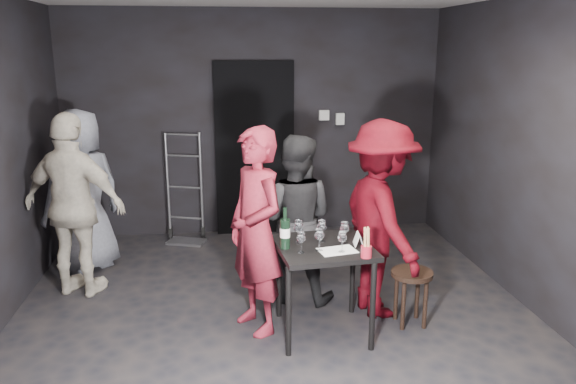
{
  "coord_description": "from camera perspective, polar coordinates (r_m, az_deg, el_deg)",
  "views": [
    {
      "loc": [
        -0.45,
        -4.27,
        2.26
      ],
      "look_at": [
        0.13,
        0.25,
        1.07
      ],
      "focal_mm": 35.0,
      "sensor_mm": 36.0,
      "label": 1
    }
  ],
  "objects": [
    {
      "name": "reserved_card",
      "position": [
        4.43,
        6.98,
        -4.77
      ],
      "size": [
        0.09,
        0.14,
        0.1
      ],
      "primitive_type": null,
      "rotation": [
        0.0,
        0.0,
        -0.1
      ],
      "color": "white",
      "rests_on": "tasting_table"
    },
    {
      "name": "breadstick_cup",
      "position": [
        4.17,
        7.99,
        -5.15
      ],
      "size": [
        0.08,
        0.08,
        0.25
      ],
      "rotation": [
        0.0,
        0.0,
        -0.17
      ],
      "color": "maroon",
      "rests_on": "tasting_table"
    },
    {
      "name": "wine_glass_b",
      "position": [
        4.43,
        1.07,
        -3.91
      ],
      "size": [
        0.1,
        0.1,
        0.21
      ],
      "primitive_type": null,
      "rotation": [
        0.0,
        0.0,
        0.41
      ],
      "color": "white",
      "rests_on": "tasting_table"
    },
    {
      "name": "bystander_cream",
      "position": [
        5.43,
        -20.97,
        -0.14
      ],
      "size": [
        1.26,
        0.92,
        1.94
      ],
      "primitive_type": "imported",
      "rotation": [
        0.0,
        0.0,
        2.77
      ],
      "color": "beige",
      "rests_on": "floor"
    },
    {
      "name": "doorway",
      "position": [
        6.83,
        -3.41,
        4.36
      ],
      "size": [
        0.95,
        0.1,
        2.1
      ],
      "primitive_type": "cube",
      "color": "black",
      "rests_on": "ground"
    },
    {
      "name": "wine_glass_c",
      "position": [
        4.47,
        3.45,
        -3.86
      ],
      "size": [
        0.09,
        0.09,
        0.2
      ],
      "primitive_type": null,
      "rotation": [
        0.0,
        0.0,
        0.29
      ],
      "color": "white",
      "rests_on": "tasting_table"
    },
    {
      "name": "tasting_mat",
      "position": [
        4.31,
        5.03,
        -5.95
      ],
      "size": [
        0.31,
        0.24,
        0.0
      ],
      "primitive_type": "cube",
      "rotation": [
        0.0,
        0.0,
        0.2
      ],
      "color": "white",
      "rests_on": "tasting_table"
    },
    {
      "name": "bystander_grey",
      "position": [
        6.03,
        -20.22,
        0.94
      ],
      "size": [
        1.02,
        0.96,
        1.86
      ],
      "primitive_type": "imported",
      "rotation": [
        0.0,
        0.0,
        3.83
      ],
      "color": "slate",
      "rests_on": "floor"
    },
    {
      "name": "woman_black",
      "position": [
        5.02,
        0.67,
        -2.63
      ],
      "size": [
        0.85,
        0.64,
        1.55
      ],
      "primitive_type": "imported",
      "rotation": [
        0.0,
        0.0,
        2.79
      ],
      "color": "black",
      "rests_on": "floor"
    },
    {
      "name": "hand_truck",
      "position": [
        6.8,
        -10.31,
        -3.03
      ],
      "size": [
        0.43,
        0.36,
        1.3
      ],
      "rotation": [
        0.0,
        0.0,
        -0.32
      ],
      "color": "#B2B2B7",
      "rests_on": "floor"
    },
    {
      "name": "wallbox_upper",
      "position": [
        6.89,
        3.66,
        7.81
      ],
      "size": [
        0.12,
        0.06,
        0.12
      ],
      "primitive_type": "cube",
      "color": "#B7B7B2",
      "rests_on": "wall_back"
    },
    {
      "name": "wine_glass_f",
      "position": [
        4.44,
        5.75,
        -4.04
      ],
      "size": [
        0.09,
        0.09,
        0.19
      ],
      "primitive_type": null,
      "rotation": [
        0.0,
        0.0,
        -0.23
      ],
      "color": "white",
      "rests_on": "tasting_table"
    },
    {
      "name": "wine_glass_a",
      "position": [
        4.23,
        1.35,
        -5.05
      ],
      "size": [
        0.09,
        0.09,
        0.18
      ],
      "primitive_type": null,
      "rotation": [
        0.0,
        0.0,
        -0.32
      ],
      "color": "white",
      "rests_on": "tasting_table"
    },
    {
      "name": "wine_glass_e",
      "position": [
        4.26,
        5.52,
        -4.95
      ],
      "size": [
        0.09,
        0.09,
        0.18
      ],
      "primitive_type": null,
      "rotation": [
        0.0,
        0.0,
        -0.32
      ],
      "color": "white",
      "rests_on": "tasting_table"
    },
    {
      "name": "floor",
      "position": [
        4.85,
        -1.18,
        -13.17
      ],
      "size": [
        4.5,
        5.0,
        0.02
      ],
      "primitive_type": "cube",
      "color": "black",
      "rests_on": "ground"
    },
    {
      "name": "wall_back",
      "position": [
        6.85,
        -3.48,
        6.92
      ],
      "size": [
        4.5,
        0.04,
        2.7
      ],
      "primitive_type": "cube",
      "color": "black",
      "rests_on": "ground"
    },
    {
      "name": "wall_front",
      "position": [
        2.04,
        6.31,
        -11.99
      ],
      "size": [
        4.5,
        0.04,
        2.7
      ],
      "primitive_type": "cube",
      "color": "black",
      "rests_on": "ground"
    },
    {
      "name": "wine_bottle",
      "position": [
        4.31,
        -0.31,
        -4.15
      ],
      "size": [
        0.08,
        0.08,
        0.32
      ],
      "rotation": [
        0.0,
        0.0,
        -0.16
      ],
      "color": "black",
      "rests_on": "tasting_table"
    },
    {
      "name": "server_red",
      "position": [
        4.44,
        -3.29,
        -2.85
      ],
      "size": [
        0.71,
        0.81,
        1.86
      ],
      "primitive_type": "imported",
      "rotation": [
        0.0,
        0.0,
        -1.09
      ],
      "color": "maroon",
      "rests_on": "floor"
    },
    {
      "name": "wallbox_lower",
      "position": [
        6.94,
        5.29,
        7.41
      ],
      "size": [
        0.1,
        0.06,
        0.14
      ],
      "primitive_type": "cube",
      "color": "#B7B7B2",
      "rests_on": "wall_back"
    },
    {
      "name": "wine_glass_d",
      "position": [
        4.27,
        3.22,
        -4.76
      ],
      "size": [
        0.09,
        0.09,
        0.19
      ],
      "primitive_type": null,
      "rotation": [
        0.0,
        0.0,
        -0.21
      ],
      "color": "white",
      "rests_on": "tasting_table"
    },
    {
      "name": "wall_right",
      "position": [
        5.13,
        24.62,
        3.04
      ],
      "size": [
        0.04,
        5.0,
        2.7
      ],
      "primitive_type": "cube",
      "color": "black",
      "rests_on": "ground"
    },
    {
      "name": "tasting_table",
      "position": [
        4.46,
        3.64,
        -6.59
      ],
      "size": [
        0.72,
        0.72,
        0.75
      ],
      "rotation": [
        0.0,
        0.0,
        0.1
      ],
      "color": "black",
      "rests_on": "floor"
    },
    {
      "name": "man_maroon",
      "position": [
        4.77,
        9.49,
        -1.57
      ],
      "size": [
        0.79,
        1.31,
        1.9
      ],
      "primitive_type": "imported",
      "rotation": [
        0.0,
        0.0,
        1.76
      ],
      "color": "#45040C",
      "rests_on": "floor"
    },
    {
      "name": "stool",
      "position": [
        4.8,
        12.44,
        -8.93
      ],
      "size": [
        0.34,
        0.34,
        0.47
      ],
      "rotation": [
        0.0,
        0.0,
        0.34
      ],
      "color": "black",
      "rests_on": "floor"
    }
  ]
}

